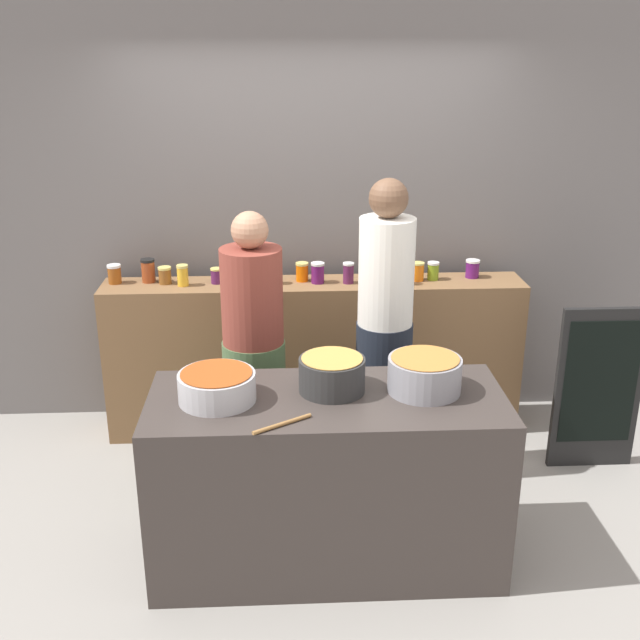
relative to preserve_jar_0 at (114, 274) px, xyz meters
The scene contains 25 objects.
ground 2.03m from the preserve_jar_0, 42.35° to the right, with size 12.00×12.00×0.00m, color gray.
storefront_wall 1.36m from the preserve_jar_0, 13.20° to the left, with size 4.80×0.12×3.00m, color slate.
display_shelf 1.39m from the preserve_jar_0, ahead, with size 2.70×0.36×1.03m, color brown.
prep_table 2.03m from the preserve_jar_0, 48.96° to the right, with size 1.70×0.70×0.90m, color #3B3330.
preserve_jar_0 is the anchor object (origin of this frame).
preserve_jar_1 0.21m from the preserve_jar_0, ahead, with size 0.09×0.09×0.15m.
preserve_jar_2 0.32m from the preserve_jar_0, ahead, with size 0.08×0.08×0.11m.
preserve_jar_3 0.45m from the preserve_jar_0, ahead, with size 0.07×0.07×0.13m.
preserve_jar_4 0.65m from the preserve_jar_0, ahead, with size 0.07×0.07×0.10m.
preserve_jar_5 1.00m from the preserve_jar_0, ahead, with size 0.07×0.07×0.14m.
preserve_jar_6 1.19m from the preserve_jar_0, ahead, with size 0.08×0.08×0.12m.
preserve_jar_7 1.29m from the preserve_jar_0, ahead, with size 0.09×0.09×0.13m.
preserve_jar_8 1.48m from the preserve_jar_0, ahead, with size 0.07×0.07×0.13m.
preserve_jar_9 1.67m from the preserve_jar_0, ahead, with size 0.07×0.07×0.12m.
preserve_jar_10 1.84m from the preserve_jar_0, ahead, with size 0.07×0.07×0.12m.
preserve_jar_11 1.93m from the preserve_jar_0, ahead, with size 0.08×0.08×0.12m.
preserve_jar_12 2.04m from the preserve_jar_0, ahead, with size 0.08×0.08×0.12m.
preserve_jar_13 2.30m from the preserve_jar_0, ahead, with size 0.09×0.09×0.12m.
cooking_pot_left 1.64m from the preserve_jar_0, 62.73° to the right, with size 0.36×0.36×0.14m.
cooking_pot_center 1.89m from the preserve_jar_0, 46.85° to the right, with size 0.32×0.32×0.17m.
cooking_pot_right 2.23m from the preserve_jar_0, 39.02° to the right, with size 0.35×0.35×0.17m.
wooden_spoon 2.03m from the preserve_jar_0, 58.62° to the right, with size 0.02×0.02×0.30m, color #9E703D.
cook_with_tongs 1.18m from the preserve_jar_0, 37.71° to the right, with size 0.36×0.36×1.63m.
cook_in_cap 1.80m from the preserve_jar_0, 23.03° to the right, with size 0.32×0.32×1.80m.
chalkboard_sign 3.07m from the preserve_jar_0, 12.21° to the right, with size 0.52×0.05×1.03m.
Camera 1 is at (-0.20, -3.54, 2.48)m, focal length 42.77 mm.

